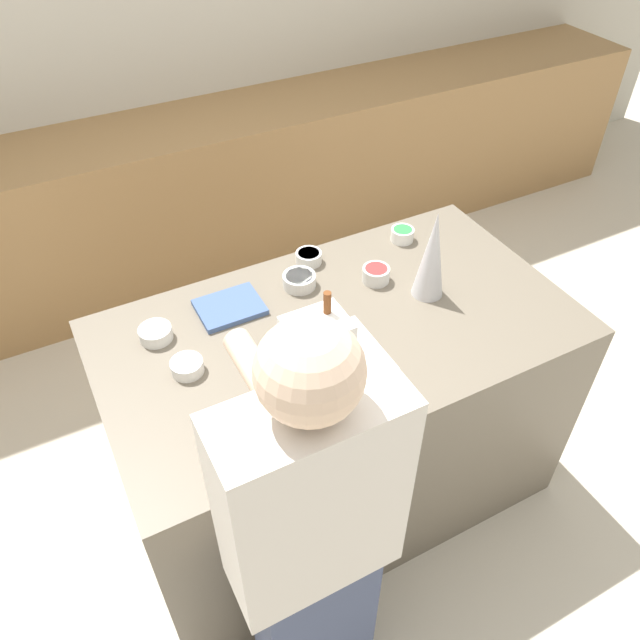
% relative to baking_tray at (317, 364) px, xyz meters
% --- Properties ---
extents(ground_plane, '(12.00, 12.00, 0.00)m').
position_rel_baking_tray_xyz_m(ground_plane, '(0.15, 0.12, -0.93)').
color(ground_plane, beige).
extents(wall_back, '(8.00, 0.05, 2.60)m').
position_rel_baking_tray_xyz_m(wall_back, '(0.15, 2.21, 0.37)').
color(wall_back, beige).
rests_on(wall_back, ground_plane).
extents(back_cabinet_block, '(6.00, 0.60, 0.92)m').
position_rel_baking_tray_xyz_m(back_cabinet_block, '(0.15, 1.88, -0.47)').
color(back_cabinet_block, '#9E7547').
rests_on(back_cabinet_block, ground_plane).
extents(kitchen_island, '(1.60, 0.90, 0.92)m').
position_rel_baking_tray_xyz_m(kitchen_island, '(0.15, 0.12, -0.47)').
color(kitchen_island, '#6B6051').
rests_on(kitchen_island, ground_plane).
extents(baking_tray, '(0.43, 0.28, 0.01)m').
position_rel_baking_tray_xyz_m(baking_tray, '(0.00, 0.00, 0.00)').
color(baking_tray, silver).
rests_on(baking_tray, kitchen_island).
extents(gingerbread_house, '(0.19, 0.15, 0.25)m').
position_rel_baking_tray_xyz_m(gingerbread_house, '(0.00, 0.00, 0.10)').
color(gingerbread_house, brown).
rests_on(gingerbread_house, baking_tray).
extents(decorative_tree, '(0.11, 0.11, 0.33)m').
position_rel_baking_tray_xyz_m(decorative_tree, '(0.51, 0.13, 0.16)').
color(decorative_tree, silver).
rests_on(decorative_tree, kitchen_island).
extents(candy_bowl_center_rear, '(0.09, 0.09, 0.05)m').
position_rel_baking_tray_xyz_m(candy_bowl_center_rear, '(0.61, 0.45, 0.02)').
color(candy_bowl_center_rear, white).
rests_on(candy_bowl_center_rear, kitchen_island).
extents(candy_bowl_far_right, '(0.10, 0.10, 0.05)m').
position_rel_baking_tray_xyz_m(candy_bowl_far_right, '(0.39, 0.28, 0.03)').
color(candy_bowl_far_right, silver).
rests_on(candy_bowl_far_right, kitchen_island).
extents(candy_bowl_near_tray_right, '(0.10, 0.10, 0.04)m').
position_rel_baking_tray_xyz_m(candy_bowl_near_tray_right, '(0.22, 0.49, 0.02)').
color(candy_bowl_near_tray_right, silver).
rests_on(candy_bowl_near_tray_right, kitchen_island).
extents(candy_bowl_behind_tray, '(0.12, 0.12, 0.05)m').
position_rel_baking_tray_xyz_m(candy_bowl_behind_tray, '(0.13, 0.38, 0.02)').
color(candy_bowl_behind_tray, silver).
rests_on(candy_bowl_behind_tray, kitchen_island).
extents(candy_bowl_beside_tree, '(0.10, 0.10, 0.04)m').
position_rel_baking_tray_xyz_m(candy_bowl_beside_tree, '(-0.37, 0.16, 0.02)').
color(candy_bowl_beside_tree, white).
rests_on(candy_bowl_beside_tree, kitchen_island).
extents(candy_bowl_near_tray_left, '(0.11, 0.11, 0.04)m').
position_rel_baking_tray_xyz_m(candy_bowl_near_tray_left, '(-0.41, 0.35, 0.02)').
color(candy_bowl_near_tray_left, white).
rests_on(candy_bowl_near_tray_left, kitchen_island).
extents(cookbook, '(0.22, 0.18, 0.02)m').
position_rel_baking_tray_xyz_m(cookbook, '(-0.14, 0.38, 0.01)').
color(cookbook, '#3F598C').
rests_on(cookbook, kitchen_island).
extents(person, '(0.42, 0.53, 1.61)m').
position_rel_baking_tray_xyz_m(person, '(-0.28, -0.50, -0.09)').
color(person, '#424C6B').
rests_on(person, ground_plane).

